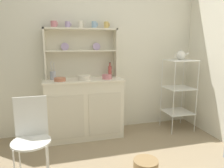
{
  "coord_description": "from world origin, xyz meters",
  "views": [
    {
      "loc": [
        -0.62,
        -1.58,
        1.35
      ],
      "look_at": [
        0.12,
        1.12,
        0.81
      ],
      "focal_mm": 34.09,
      "sensor_mm": 36.0,
      "label": 1
    }
  ],
  "objects_px": {
    "hutch_cabinet": "(84,107)",
    "jam_bottle": "(110,71)",
    "utensil_jar": "(53,75)",
    "bakers_rack": "(179,86)",
    "cup_rose_0": "(54,24)",
    "floor_basket": "(146,167)",
    "bowl_mixing_large": "(60,79)",
    "wire_chair": "(31,133)",
    "porcelain_teapot": "(181,55)",
    "hutch_shelf_unit": "(81,49)"
  },
  "relations": [
    {
      "from": "hutch_cabinet",
      "to": "hutch_shelf_unit",
      "type": "distance_m",
      "value": 0.84
    },
    {
      "from": "bakers_rack",
      "to": "utensil_jar",
      "type": "distance_m",
      "value": 1.9
    },
    {
      "from": "hutch_shelf_unit",
      "to": "porcelain_teapot",
      "type": "xyz_separation_m",
      "value": [
        1.46,
        -0.27,
        -0.09
      ]
    },
    {
      "from": "bakers_rack",
      "to": "bowl_mixing_large",
      "type": "bearing_deg",
      "value": 178.86
    },
    {
      "from": "wire_chair",
      "to": "bowl_mixing_large",
      "type": "relative_size",
      "value": 5.58
    },
    {
      "from": "hutch_cabinet",
      "to": "bakers_rack",
      "type": "height_order",
      "value": "bakers_rack"
    },
    {
      "from": "hutch_shelf_unit",
      "to": "jam_bottle",
      "type": "xyz_separation_m",
      "value": [
        0.41,
        -0.08,
        -0.32
      ]
    },
    {
      "from": "porcelain_teapot",
      "to": "hutch_cabinet",
      "type": "bearing_deg",
      "value": 175.74
    },
    {
      "from": "hutch_shelf_unit",
      "to": "bakers_rack",
      "type": "height_order",
      "value": "hutch_shelf_unit"
    },
    {
      "from": "hutch_cabinet",
      "to": "bakers_rack",
      "type": "distance_m",
      "value": 1.49
    },
    {
      "from": "jam_bottle",
      "to": "porcelain_teapot",
      "type": "distance_m",
      "value": 1.1
    },
    {
      "from": "hutch_shelf_unit",
      "to": "porcelain_teapot",
      "type": "relative_size",
      "value": 4.53
    },
    {
      "from": "bakers_rack",
      "to": "jam_bottle",
      "type": "height_order",
      "value": "bakers_rack"
    },
    {
      "from": "utensil_jar",
      "to": "porcelain_teapot",
      "type": "relative_size",
      "value": 1.1
    },
    {
      "from": "bowl_mixing_large",
      "to": "wire_chair",
      "type": "bearing_deg",
      "value": -109.85
    },
    {
      "from": "wire_chair",
      "to": "floor_basket",
      "type": "bearing_deg",
      "value": -36.94
    },
    {
      "from": "utensil_jar",
      "to": "jam_bottle",
      "type": "bearing_deg",
      "value": 0.63
    },
    {
      "from": "hutch_cabinet",
      "to": "porcelain_teapot",
      "type": "xyz_separation_m",
      "value": [
        1.46,
        -0.11,
        0.73
      ]
    },
    {
      "from": "floor_basket",
      "to": "bowl_mixing_large",
      "type": "height_order",
      "value": "bowl_mixing_large"
    },
    {
      "from": "bakers_rack",
      "to": "jam_bottle",
      "type": "xyz_separation_m",
      "value": [
        -1.05,
        0.2,
        0.25
      ]
    },
    {
      "from": "bakers_rack",
      "to": "cup_rose_0",
      "type": "bearing_deg",
      "value": 172.79
    },
    {
      "from": "bowl_mixing_large",
      "to": "utensil_jar",
      "type": "relative_size",
      "value": 0.6
    },
    {
      "from": "bowl_mixing_large",
      "to": "porcelain_teapot",
      "type": "height_order",
      "value": "porcelain_teapot"
    },
    {
      "from": "hutch_cabinet",
      "to": "hutch_shelf_unit",
      "type": "xyz_separation_m",
      "value": [
        0.0,
        0.16,
        0.83
      ]
    },
    {
      "from": "hutch_shelf_unit",
      "to": "jam_bottle",
      "type": "height_order",
      "value": "hutch_shelf_unit"
    },
    {
      "from": "cup_rose_0",
      "to": "bowl_mixing_large",
      "type": "xyz_separation_m",
      "value": [
        0.04,
        -0.2,
        -0.73
      ]
    },
    {
      "from": "hutch_cabinet",
      "to": "wire_chair",
      "type": "xyz_separation_m",
      "value": [
        -0.63,
        -0.92,
        0.08
      ]
    },
    {
      "from": "hutch_shelf_unit",
      "to": "hutch_cabinet",
      "type": "bearing_deg",
      "value": -90.0
    },
    {
      "from": "hutch_shelf_unit",
      "to": "bakers_rack",
      "type": "xyz_separation_m",
      "value": [
        1.46,
        -0.27,
        -0.58
      ]
    },
    {
      "from": "hutch_cabinet",
      "to": "floor_basket",
      "type": "bearing_deg",
      "value": -65.87
    },
    {
      "from": "bowl_mixing_large",
      "to": "utensil_jar",
      "type": "bearing_deg",
      "value": 119.72
    },
    {
      "from": "hutch_cabinet",
      "to": "wire_chair",
      "type": "distance_m",
      "value": 1.12
    },
    {
      "from": "bakers_rack",
      "to": "jam_bottle",
      "type": "relative_size",
      "value": 5.04
    },
    {
      "from": "wire_chair",
      "to": "floor_basket",
      "type": "relative_size",
      "value": 3.24
    },
    {
      "from": "bowl_mixing_large",
      "to": "jam_bottle",
      "type": "distance_m",
      "value": 0.75
    },
    {
      "from": "hutch_cabinet",
      "to": "jam_bottle",
      "type": "relative_size",
      "value": 5.06
    },
    {
      "from": "hutch_shelf_unit",
      "to": "jam_bottle",
      "type": "bearing_deg",
      "value": -10.81
    },
    {
      "from": "wire_chair",
      "to": "cup_rose_0",
      "type": "height_order",
      "value": "cup_rose_0"
    },
    {
      "from": "hutch_cabinet",
      "to": "hutch_shelf_unit",
      "type": "height_order",
      "value": "hutch_shelf_unit"
    },
    {
      "from": "wire_chair",
      "to": "jam_bottle",
      "type": "bearing_deg",
      "value": 15.67
    },
    {
      "from": "cup_rose_0",
      "to": "floor_basket",
      "type": "bearing_deg",
      "value": -54.9
    },
    {
      "from": "cup_rose_0",
      "to": "bowl_mixing_large",
      "type": "relative_size",
      "value": 0.62
    },
    {
      "from": "bowl_mixing_large",
      "to": "utensil_jar",
      "type": "height_order",
      "value": "utensil_jar"
    },
    {
      "from": "floor_basket",
      "to": "cup_rose_0",
      "type": "height_order",
      "value": "cup_rose_0"
    },
    {
      "from": "floor_basket",
      "to": "jam_bottle",
      "type": "relative_size",
      "value": 1.2
    },
    {
      "from": "hutch_shelf_unit",
      "to": "wire_chair",
      "type": "xyz_separation_m",
      "value": [
        -0.63,
        -1.09,
        -0.75
      ]
    },
    {
      "from": "hutch_cabinet",
      "to": "bowl_mixing_large",
      "type": "xyz_separation_m",
      "value": [
        -0.32,
        -0.07,
        0.44
      ]
    },
    {
      "from": "bakers_rack",
      "to": "cup_rose_0",
      "type": "distance_m",
      "value": 2.06
    },
    {
      "from": "cup_rose_0",
      "to": "bakers_rack",
      "type": "bearing_deg",
      "value": -7.21
    },
    {
      "from": "utensil_jar",
      "to": "porcelain_teapot",
      "type": "xyz_separation_m",
      "value": [
        1.87,
        -0.19,
        0.26
      ]
    }
  ]
}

